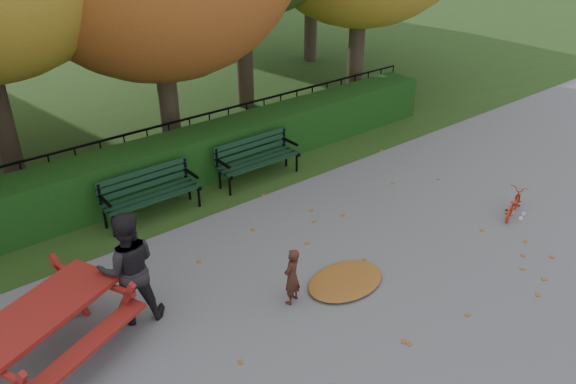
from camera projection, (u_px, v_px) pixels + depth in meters
ground at (340, 284)px, 8.61m from camera, size 90.00×90.00×0.00m
grass_strip at (43, 75)px, 18.20m from camera, size 90.00×90.00×0.00m
hedge at (190, 158)px, 11.45m from camera, size 13.00×0.90×1.00m
iron_fence at (171, 144)px, 11.98m from camera, size 14.00×0.04×1.02m
bench_left at (149, 190)px, 10.18m from camera, size 1.80×0.57×0.88m
bench_right at (256, 156)px, 11.50m from camera, size 1.80×0.57×0.88m
picnic_table at (43, 321)px, 6.91m from camera, size 2.42×2.22×0.95m
leaf_pile at (345, 281)px, 8.60m from camera, size 1.37×1.00×0.09m
leaf_scatter at (327, 274)px, 8.81m from camera, size 9.00×5.70×0.01m
child at (292, 276)px, 8.03m from camera, size 0.38×0.32×0.90m
adult at (128, 268)px, 7.56m from camera, size 0.98×0.87×1.68m
bicycle at (514, 204)px, 10.31m from camera, size 0.98×0.59×0.48m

